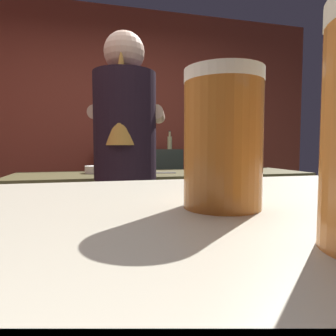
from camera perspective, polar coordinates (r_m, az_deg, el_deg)
wall_back at (r=3.54m, az=-11.93°, el=7.87°), size 5.20×0.10×2.70m
prep_counter at (r=2.24m, az=-0.70°, el=-12.70°), size 2.10×0.60×0.92m
back_shelf at (r=3.33m, az=-5.79°, el=-5.77°), size 0.94×0.36×1.08m
bartender at (r=1.64m, az=-8.25°, el=0.40°), size 0.49×0.55×1.73m
knife_block at (r=2.46m, az=12.44°, el=2.10°), size 0.10×0.08×0.29m
mixing_bowl at (r=2.18m, az=-13.31°, el=-0.26°), size 0.19×0.19×0.05m
chefs_knife at (r=2.10m, az=-1.77°, el=-0.92°), size 0.24×0.07×0.01m
pint_glass_near at (r=0.30m, az=10.52°, el=5.38°), size 0.08×0.08×0.14m
bottle_olive_oil at (r=3.30m, az=0.33°, el=5.02°), size 0.05×0.05×0.20m
bottle_vinegar at (r=3.30m, az=-11.27°, el=5.22°), size 0.06×0.06×0.25m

